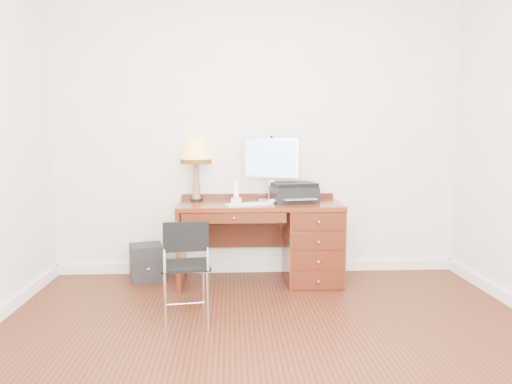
{
  "coord_description": "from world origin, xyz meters",
  "views": [
    {
      "loc": [
        -0.27,
        -3.18,
        1.38
      ],
      "look_at": [
        -0.04,
        1.2,
        0.87
      ],
      "focal_mm": 35.0,
      "sensor_mm": 36.0,
      "label": 1
    }
  ],
  "objects": [
    {
      "name": "monitor",
      "position": [
        0.11,
        1.54,
        1.13
      ],
      "size": [
        0.51,
        0.22,
        0.6
      ],
      "rotation": [
        0.0,
        0.0,
        -0.23
      ],
      "color": "silver",
      "rests_on": "desk"
    },
    {
      "name": "leg_lamp",
      "position": [
        -0.59,
        1.56,
        1.19
      ],
      "size": [
        0.29,
        0.29,
        0.6
      ],
      "color": "black",
      "rests_on": "desk"
    },
    {
      "name": "chair",
      "position": [
        -0.61,
        0.44,
        0.46
      ],
      "size": [
        0.41,
        0.41,
        0.76
      ],
      "rotation": [
        0.0,
        0.0,
        0.15
      ],
      "color": "black",
      "rests_on": "ground"
    },
    {
      "name": "room_shell",
      "position": [
        0.0,
        0.63,
        0.05
      ],
      "size": [
        4.0,
        4.0,
        4.0
      ],
      "color": "white",
      "rests_on": "ground"
    },
    {
      "name": "mouse_pad",
      "position": [
        0.12,
        1.37,
        0.76
      ],
      "size": [
        0.19,
        0.19,
        0.04
      ],
      "color": "black",
      "rests_on": "desk"
    },
    {
      "name": "ground",
      "position": [
        0.0,
        0.0,
        0.0
      ],
      "size": [
        4.0,
        4.0,
        0.0
      ],
      "primitive_type": "plane",
      "color": "#37170C",
      "rests_on": "ground"
    },
    {
      "name": "phone",
      "position": [
        -0.22,
        1.43,
        0.81
      ],
      "size": [
        0.1,
        0.1,
        0.2
      ],
      "rotation": [
        0.0,
        0.0,
        -0.01
      ],
      "color": "white",
      "rests_on": "desk"
    },
    {
      "name": "equipment_box",
      "position": [
        -1.07,
        1.5,
        0.17
      ],
      "size": [
        0.36,
        0.36,
        0.34
      ],
      "primitive_type": "cube",
      "rotation": [
        0.0,
        0.0,
        0.27
      ],
      "color": "black",
      "rests_on": "ground"
    },
    {
      "name": "desk",
      "position": [
        0.32,
        1.4,
        0.41
      ],
      "size": [
        1.5,
        0.67,
        0.75
      ],
      "color": "#602414",
      "rests_on": "ground"
    },
    {
      "name": "keyboard",
      "position": [
        -0.1,
        1.26,
        0.76
      ],
      "size": [
        0.44,
        0.25,
        0.02
      ],
      "primitive_type": "cube",
      "rotation": [
        0.0,
        0.0,
        0.33
      ],
      "color": "white",
      "rests_on": "desk"
    },
    {
      "name": "pen_cup",
      "position": [
        0.27,
        1.5,
        0.8
      ],
      "size": [
        0.08,
        0.08,
        0.09
      ],
      "primitive_type": "cylinder",
      "color": "black",
      "rests_on": "desk"
    },
    {
      "name": "printer",
      "position": [
        0.33,
        1.46,
        0.84
      ],
      "size": [
        0.46,
        0.39,
        0.18
      ],
      "rotation": [
        0.0,
        0.0,
        0.2
      ],
      "color": "black",
      "rests_on": "desk"
    }
  ]
}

